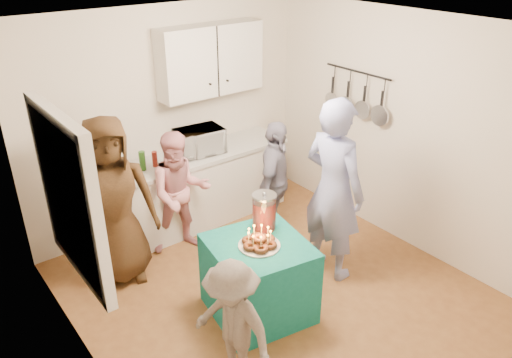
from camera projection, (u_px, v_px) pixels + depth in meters
floor at (277, 293)px, 5.05m from camera, size 4.00×4.00×0.00m
ceiling at (284, 29)px, 3.89m from camera, size 4.00×4.00×0.00m
back_wall at (170, 119)px, 5.88m from camera, size 3.60×3.60×0.00m
left_wall at (83, 248)px, 3.48m from camera, size 4.00×4.00×0.00m
right_wall at (405, 133)px, 5.46m from camera, size 4.00×4.00×0.00m
window_night at (67, 199)px, 3.60m from camera, size 0.04×1.00×1.20m
counter at (202, 188)px, 6.17m from camera, size 2.20×0.58×0.86m
countertop at (200, 155)px, 5.96m from camera, size 2.24×0.62×0.05m
upper_cabinet at (211, 60)px, 5.76m from camera, size 1.30×0.30×0.80m
pot_rack at (354, 93)px, 5.78m from camera, size 0.12×1.00×0.60m
microwave at (199, 141)px, 5.89m from camera, size 0.58×0.42×0.30m
party_table at (258, 279)px, 4.64m from camera, size 0.98×0.98×0.76m
donut_cake at (259, 238)px, 4.41m from camera, size 0.38×0.38×0.18m
punch_jar at (264, 213)px, 4.64m from camera, size 0.22×0.22×0.34m
man_birthday at (334, 190)px, 4.98m from camera, size 0.52×0.74×1.92m
woman_back_left at (113, 202)px, 4.92m from camera, size 0.99×0.78×1.77m
woman_back_center at (180, 193)px, 5.47m from camera, size 0.82×0.73×1.41m
woman_back_right at (275, 183)px, 5.64m from camera, size 0.89×0.80×1.45m
child_near_left at (232, 327)px, 3.80m from camera, size 0.58×0.82×1.15m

